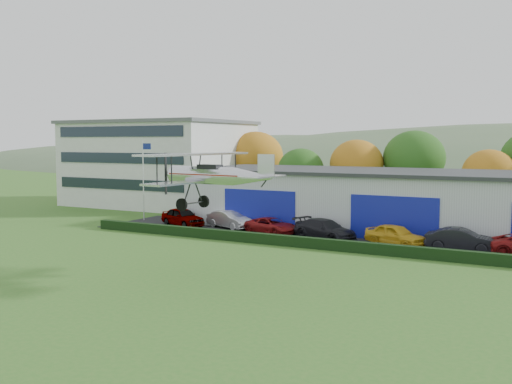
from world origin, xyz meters
The scene contains 15 objects.
ground centered at (0.00, 0.00, 0.00)m, with size 300.00×300.00×0.00m, color #306820.
apron centered at (3.00, 21.00, 0.03)m, with size 48.00×9.00×0.05m, color black.
hedge centered at (3.00, 16.20, 0.40)m, with size 46.00×0.60×0.80m, color black.
hangar centered at (5.00, 27.98, 2.66)m, with size 40.60×12.60×5.30m.
office_block centered at (-28.00, 35.00, 5.21)m, with size 20.60×15.60×10.40m.
flagpole centered at (-19.88, 22.00, 4.78)m, with size 1.05×0.10×8.00m.
tree_belt centered at (0.85, 40.62, 5.61)m, with size 75.70×13.22×10.12m.
distant_hills centered at (-4.38, 140.00, -13.05)m, with size 430.00×196.00×56.00m.
car_0 centered at (-14.39, 20.73, 0.89)m, with size 1.98×4.92×1.68m, color gray.
car_1 centered at (-9.75, 21.50, 0.85)m, with size 1.70×4.88×1.61m, color silver.
car_2 centered at (-5.10, 20.62, 0.72)m, with size 2.23×4.84×1.34m, color maroon.
car_3 centered at (0.06, 19.91, 0.87)m, with size 2.29×5.63×1.63m, color black.
car_4 centered at (5.72, 19.87, 0.87)m, with size 1.93×4.79×1.63m, color gold.
car_5 centered at (10.41, 20.07, 0.87)m, with size 1.73×4.97×1.64m, color black.
biplane centered at (-0.94, 4.68, 6.08)m, with size 7.58×8.71×3.25m.
Camera 1 is at (16.49, -22.58, 7.91)m, focal length 40.14 mm.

